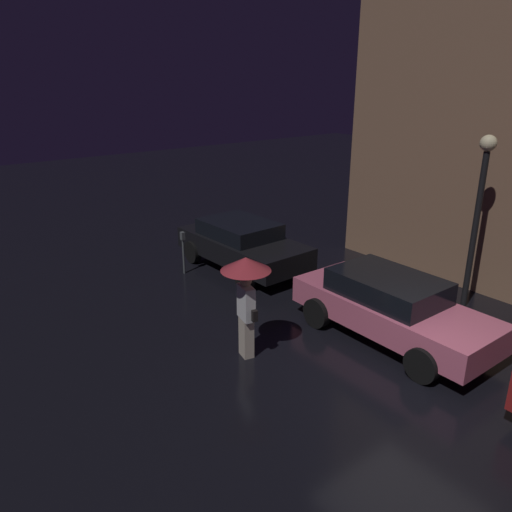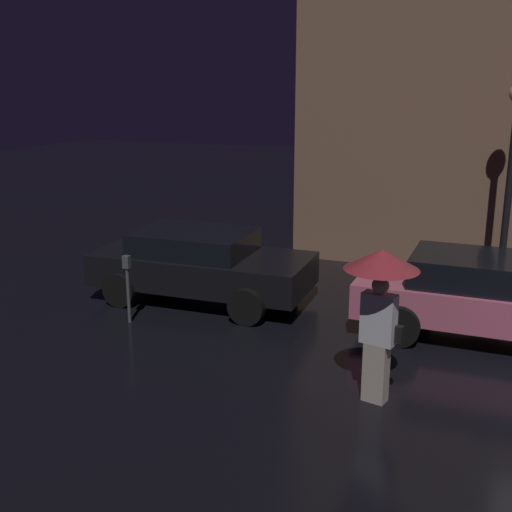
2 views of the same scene
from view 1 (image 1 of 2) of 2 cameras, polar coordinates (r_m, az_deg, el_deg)
name	(u,v)px [view 1 (image 1 of 2)]	position (r m, az deg, el deg)	size (l,w,h in m)	color
ground_plane	(414,396)	(9.43, 17.58, -14.96)	(60.00, 60.00, 0.00)	black
parked_car_black	(242,243)	(14.26, -1.59, 1.44)	(4.17, 2.03, 1.35)	black
parked_car_pink	(391,306)	(10.79, 15.17, -5.54)	(4.33, 1.92, 1.38)	#DB6684
pedestrian_with_umbrella	(246,282)	(9.41, -1.15, -2.99)	(0.96, 0.96, 2.08)	beige
parking_meter	(183,248)	(13.95, -8.32, 0.92)	(0.12, 0.10, 1.21)	#4C5154
street_lamp_near	(480,199)	(12.33, 24.19, 5.98)	(0.36, 0.36, 4.05)	black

